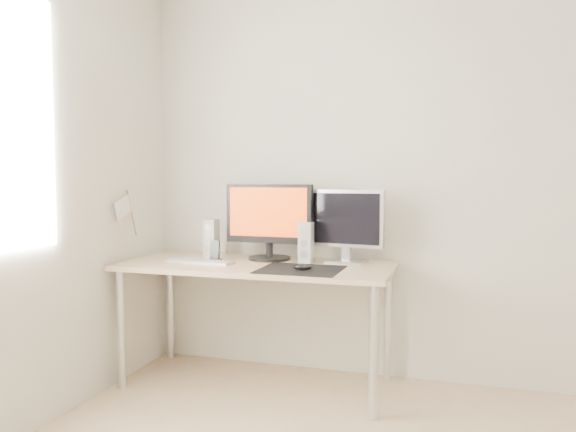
# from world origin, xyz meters

# --- Properties ---
(wall_back) EXTENTS (3.50, 0.00, 3.50)m
(wall_back) POSITION_xyz_m (0.00, 1.75, 1.25)
(wall_back) COLOR white
(wall_back) RESTS_ON ground
(mousepad) EXTENTS (0.45, 0.40, 0.00)m
(mousepad) POSITION_xyz_m (-0.62, 1.24, 0.73)
(mousepad) COLOR black
(mousepad) RESTS_ON desk
(mouse) EXTENTS (0.11, 0.06, 0.04)m
(mouse) POSITION_xyz_m (-0.60, 1.21, 0.75)
(mouse) COLOR black
(mouse) RESTS_ON mousepad
(desk) EXTENTS (1.60, 0.70, 0.73)m
(desk) POSITION_xyz_m (-0.93, 1.38, 0.65)
(desk) COLOR #D1B587
(desk) RESTS_ON ground
(main_monitor) EXTENTS (0.55, 0.27, 0.47)m
(main_monitor) POSITION_xyz_m (-0.91, 1.54, 0.98)
(main_monitor) COLOR black
(main_monitor) RESTS_ON desk
(second_monitor) EXTENTS (0.45, 0.19, 0.43)m
(second_monitor) POSITION_xyz_m (-0.43, 1.56, 0.97)
(second_monitor) COLOR #AEAEB0
(second_monitor) RESTS_ON desk
(speaker_left) EXTENTS (0.08, 0.09, 0.24)m
(speaker_left) POSITION_xyz_m (-1.30, 1.55, 0.85)
(speaker_left) COLOR silver
(speaker_left) RESTS_ON desk
(speaker_right) EXTENTS (0.08, 0.09, 0.24)m
(speaker_right) POSITION_xyz_m (-0.66, 1.49, 0.85)
(speaker_right) COLOR silver
(speaker_right) RESTS_ON desk
(keyboard) EXTENTS (0.43, 0.15, 0.02)m
(keyboard) POSITION_xyz_m (-1.26, 1.30, 0.74)
(keyboard) COLOR silver
(keyboard) RESTS_ON desk
(phone_dock) EXTENTS (0.07, 0.06, 0.13)m
(phone_dock) POSITION_xyz_m (-1.20, 1.37, 0.77)
(phone_dock) COLOR black
(phone_dock) RESTS_ON desk
(pennant) EXTENTS (0.01, 0.23, 0.29)m
(pennant) POSITION_xyz_m (-1.72, 1.24, 1.05)
(pennant) COLOR #A57F54
(pennant) RESTS_ON wall_left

